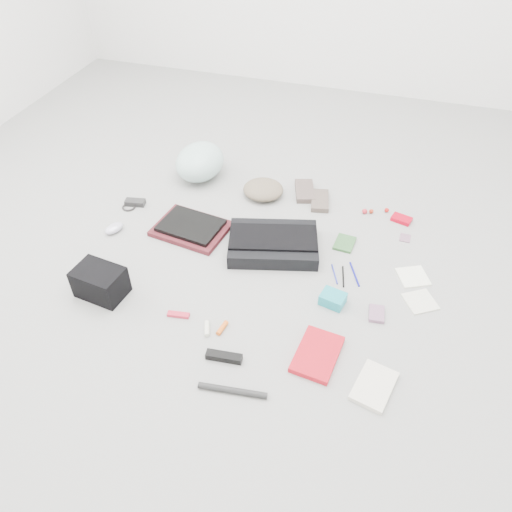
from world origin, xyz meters
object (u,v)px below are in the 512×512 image
(bike_helmet, at_px, (200,162))
(camera_bag, at_px, (100,282))
(accordion_wallet, at_px, (333,299))
(messenger_bag, at_px, (273,244))
(book_red, at_px, (317,354))
(laptop, at_px, (191,225))

(bike_helmet, height_order, camera_bag, bike_helmet)
(bike_helmet, distance_m, accordion_wallet, 1.16)
(messenger_bag, bearing_deg, bike_helmet, 124.34)
(messenger_bag, height_order, camera_bag, camera_bag)
(camera_bag, bearing_deg, book_red, 4.25)
(laptop, distance_m, book_red, 0.94)
(laptop, height_order, accordion_wallet, accordion_wallet)
(camera_bag, relative_size, book_red, 0.89)
(bike_helmet, xyz_separation_m, camera_bag, (-0.06, -0.97, -0.03))
(camera_bag, xyz_separation_m, book_red, (0.95, -0.05, -0.05))
(messenger_bag, bearing_deg, camera_bag, -156.65)
(messenger_bag, bearing_deg, accordion_wallet, -52.55)
(messenger_bag, distance_m, accordion_wallet, 0.42)
(accordion_wallet, bearing_deg, bike_helmet, 153.07)
(camera_bag, bearing_deg, accordion_wallet, 21.30)
(messenger_bag, distance_m, bike_helmet, 0.74)
(accordion_wallet, bearing_deg, messenger_bag, 155.05)
(camera_bag, bearing_deg, laptop, 76.05)
(messenger_bag, distance_m, laptop, 0.42)
(laptop, bearing_deg, camera_bag, -103.22)
(messenger_bag, xyz_separation_m, book_red, (0.33, -0.55, -0.02))
(laptop, xyz_separation_m, book_red, (0.75, -0.56, -0.02))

